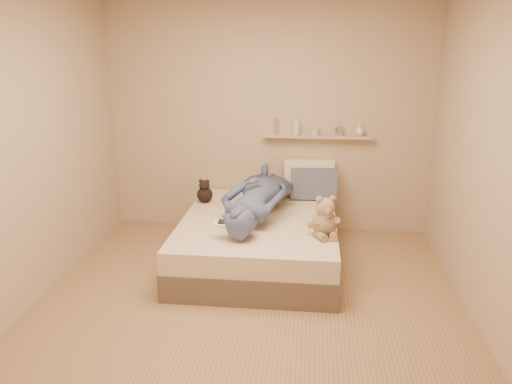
# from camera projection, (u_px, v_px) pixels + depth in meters

# --- Properties ---
(room) EXTENTS (3.80, 3.80, 3.80)m
(room) POSITION_uv_depth(u_px,v_px,m) (246.00, 153.00, 3.74)
(room) COLOR #9D7851
(room) RESTS_ON ground
(bed) EXTENTS (1.50, 1.90, 0.45)m
(bed) POSITION_uv_depth(u_px,v_px,m) (259.00, 239.00, 4.94)
(bed) COLOR brown
(bed) RESTS_ON floor
(game_console) EXTENTS (0.18, 0.09, 0.06)m
(game_console) POSITION_uv_depth(u_px,v_px,m) (223.00, 223.00, 4.31)
(game_console) COLOR silver
(game_console) RESTS_ON bed
(teddy_bear) EXTENTS (0.30, 0.31, 0.38)m
(teddy_bear) POSITION_uv_depth(u_px,v_px,m) (325.00, 219.00, 4.38)
(teddy_bear) COLOR #927750
(teddy_bear) RESTS_ON bed
(dark_plush) EXTENTS (0.17, 0.17, 0.26)m
(dark_plush) POSITION_uv_depth(u_px,v_px,m) (205.00, 192.00, 5.31)
(dark_plush) COLOR black
(dark_plush) RESTS_ON bed
(pillow_cream) EXTENTS (0.57, 0.26, 0.42)m
(pillow_cream) POSITION_uv_depth(u_px,v_px,m) (309.00, 178.00, 5.55)
(pillow_cream) COLOR beige
(pillow_cream) RESTS_ON bed
(pillow_grey) EXTENTS (0.51, 0.21, 0.36)m
(pillow_grey) POSITION_uv_depth(u_px,v_px,m) (314.00, 184.00, 5.42)
(pillow_grey) COLOR #555B67
(pillow_grey) RESTS_ON bed
(person) EXTENTS (0.84, 1.73, 0.40)m
(person) POSITION_uv_depth(u_px,v_px,m) (259.00, 195.00, 4.93)
(person) COLOR #4D5679
(person) RESTS_ON bed
(wall_shelf) EXTENTS (1.20, 0.12, 0.03)m
(wall_shelf) POSITION_uv_depth(u_px,v_px,m) (317.00, 136.00, 5.49)
(wall_shelf) COLOR tan
(wall_shelf) RESTS_ON wall_back
(shelf_bottles) EXTENTS (1.00, 0.12, 0.20)m
(shelf_bottles) POSITION_uv_depth(u_px,v_px,m) (325.00, 129.00, 5.45)
(shelf_bottles) COLOR silver
(shelf_bottles) RESTS_ON wall_shelf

